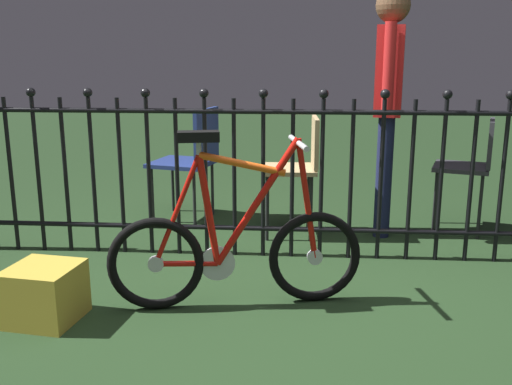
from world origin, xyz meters
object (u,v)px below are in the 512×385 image
at_px(chair_navy, 192,154).
at_px(chair_tan, 299,162).
at_px(bicycle, 236,248).
at_px(display_crate, 45,293).
at_px(chair_charcoal, 472,162).
at_px(person_visitor, 389,91).

bearing_deg(chair_navy, chair_tan, -21.41).
relative_size(bicycle, display_crate, 4.06).
bearing_deg(chair_charcoal, bicycle, -138.21).
height_order(bicycle, person_visitor, person_visitor).
relative_size(chair_charcoal, display_crate, 2.61).
xyz_separation_m(person_visitor, display_crate, (-1.83, -1.55, -0.88)).
bearing_deg(chair_tan, person_visitor, 7.08).
bearing_deg(bicycle, chair_tan, 75.64).
height_order(chair_navy, display_crate, chair_navy).
xyz_separation_m(chair_navy, display_crate, (-0.40, -1.80, -0.38)).
bearing_deg(chair_tan, display_crate, -129.66).
bearing_deg(chair_charcoal, chair_tan, -173.05).
bearing_deg(bicycle, person_visitor, 54.89).
relative_size(chair_navy, chair_tan, 1.03).
xyz_separation_m(bicycle, chair_navy, (-0.51, 1.55, 0.21)).
xyz_separation_m(chair_tan, person_visitor, (0.60, 0.07, 0.49)).
bearing_deg(chair_tan, bicycle, -104.36).
bearing_deg(display_crate, chair_tan, 50.34).
bearing_deg(person_visitor, display_crate, -139.66).
relative_size(bicycle, chair_charcoal, 1.56).
bearing_deg(chair_tan, chair_charcoal, 6.95).
height_order(chair_navy, chair_charcoal, chair_navy).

